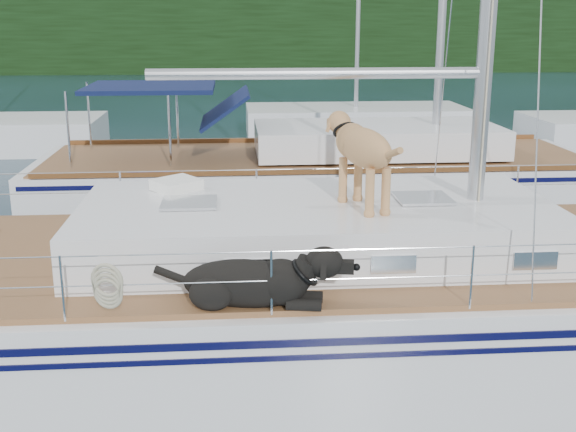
{
  "coord_description": "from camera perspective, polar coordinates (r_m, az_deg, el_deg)",
  "views": [
    {
      "loc": [
        -0.12,
        -7.69,
        3.78
      ],
      "look_at": [
        0.5,
        0.2,
        1.6
      ],
      "focal_mm": 45.0,
      "sensor_mm": 36.0,
      "label": 1
    }
  ],
  "objects": [
    {
      "name": "bg_boat_center",
      "position": [
        24.27,
        5.35,
        7.43
      ],
      "size": [
        7.2,
        3.0,
        11.65
      ],
      "color": "white",
      "rests_on": "ground"
    },
    {
      "name": "shore_bank",
      "position": [
        53.98,
        -4.47,
        11.96
      ],
      "size": [
        92.0,
        1.0,
        1.2
      ],
      "primitive_type": "cube",
      "color": "#595147",
      "rests_on": "ground"
    },
    {
      "name": "main_sailboat",
      "position": [
        8.28,
        -2.67,
        -6.58
      ],
      "size": [
        12.0,
        3.83,
        14.01
      ],
      "color": "white",
      "rests_on": "ground"
    },
    {
      "name": "neighbor_sailboat",
      "position": [
        14.56,
        2.69,
        2.87
      ],
      "size": [
        11.0,
        3.5,
        13.3
      ],
      "color": "white",
      "rests_on": "ground"
    },
    {
      "name": "ground",
      "position": [
        8.57,
        -3.29,
        -10.8
      ],
      "size": [
        120.0,
        120.0,
        0.0
      ],
      "primitive_type": "plane",
      "color": "black",
      "rests_on": "ground"
    },
    {
      "name": "tree_line",
      "position": [
        52.7,
        -4.52,
        14.49
      ],
      "size": [
        90.0,
        3.0,
        6.0
      ],
      "primitive_type": "cube",
      "color": "black",
      "rests_on": "ground"
    }
  ]
}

